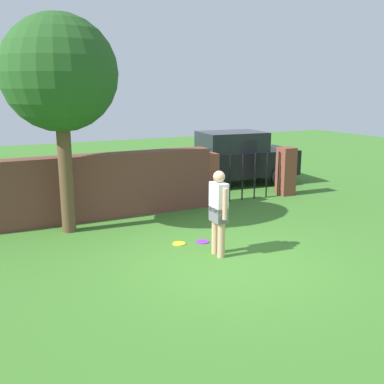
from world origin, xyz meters
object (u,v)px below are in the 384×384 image
person (219,209)px  frisbee_pink (219,229)px  car (231,158)px  tree (60,75)px  frisbee_purple (202,242)px  frisbee_yellow (179,244)px

person → frisbee_pink: bearing=-30.9°
person → car: car is taller
tree → frisbee_pink: size_ratio=16.93×
person → frisbee_purple: 1.19m
tree → car: tree is taller
tree → frisbee_pink: (3.04, -1.34, -3.33)m
person → frisbee_yellow: person is taller
person → car: (3.58, 5.43, -0.04)m
tree → car: bearing=25.0°
car → person: bearing=61.6°
tree → frisbee_pink: 4.71m
frisbee_pink → frisbee_purple: bearing=-140.7°
frisbee_pink → car: bearing=55.7°
tree → frisbee_pink: bearing=-23.8°
frisbee_yellow → frisbee_pink: (1.22, 0.50, 0.00)m
frisbee_purple → car: bearing=53.0°
frisbee_yellow → frisbee_purple: same height
frisbee_pink → frisbee_purple: 0.96m
frisbee_pink → frisbee_purple: size_ratio=1.00×
tree → frisbee_purple: bearing=-40.4°
person → tree: bearing=38.7°
car → frisbee_yellow: (-3.98, -4.54, -0.85)m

